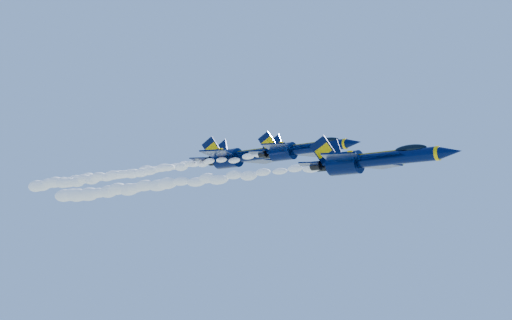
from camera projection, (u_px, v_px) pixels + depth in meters
The scene contains 6 objects.
jet_lead at pixel (373, 159), 63.01m from camera, with size 17.38×14.25×6.46m.
smoke_trail_jet_lead at pixel (161, 185), 83.93m from camera, with size 53.63×2.35×2.12m, color white.
jet_second at pixel (302, 149), 80.66m from camera, with size 16.44×13.49×6.11m.
smoke_trail_jet_second at pixel (144, 172), 101.33m from camera, with size 53.63×2.23×2.00m, color white.
jet_third at pixel (247, 156), 89.74m from camera, with size 19.85×16.29×7.38m.
smoke_trail_jet_third at pixel (107, 176), 111.30m from camera, with size 53.63×2.69×2.42m, color white.
Camera 1 is at (49.97, -66.95, 139.61)m, focal length 40.00 mm.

